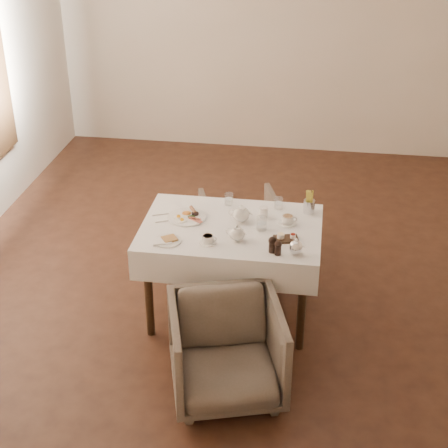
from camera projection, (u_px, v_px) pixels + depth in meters
table at (231, 240)px, 4.94m from camera, size 1.28×0.88×0.75m
armchair_near at (226, 351)px, 4.34m from camera, size 0.87×0.88×0.65m
armchair_far at (241, 230)px, 5.79m from camera, size 0.80×0.81×0.59m
breakfast_plate at (187, 216)px, 5.00m from camera, size 0.28×0.28×0.04m
side_plate at (167, 241)px, 4.69m from camera, size 0.20×0.19×0.02m
teapot_centre at (241, 213)px, 4.92m from camera, size 0.18×0.14×0.14m
teapot_front at (237, 233)px, 4.68m from camera, size 0.17×0.14×0.12m
creamer at (263, 212)px, 4.99m from camera, size 0.07×0.07×0.07m
teacup_near at (208, 240)px, 4.67m from camera, size 0.12×0.12×0.06m
teacup_far at (288, 220)px, 4.90m from camera, size 0.13×0.13×0.06m
glass_left at (229, 199)px, 5.16m from camera, size 0.09×0.09×0.09m
glass_mid at (262, 223)px, 4.82m from camera, size 0.09×0.09×0.10m
glass_right at (279, 203)px, 5.11m from camera, size 0.08×0.08×0.09m
condiment_board at (286, 238)px, 4.71m from camera, size 0.19×0.15×0.04m
pepper_mill_left at (272, 244)px, 4.55m from camera, size 0.08×0.08×0.12m
pepper_mill_right at (278, 248)px, 4.52m from camera, size 0.06×0.06×0.10m
silver_pot at (296, 246)px, 4.52m from camera, size 0.13×0.11×0.12m
fries_cup at (309, 203)px, 5.03m from camera, size 0.08×0.08×0.18m
cutlery_fork at (164, 214)px, 5.04m from camera, size 0.16×0.08×0.00m
cutlery_knife at (168, 221)px, 4.95m from camera, size 0.18×0.10×0.00m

